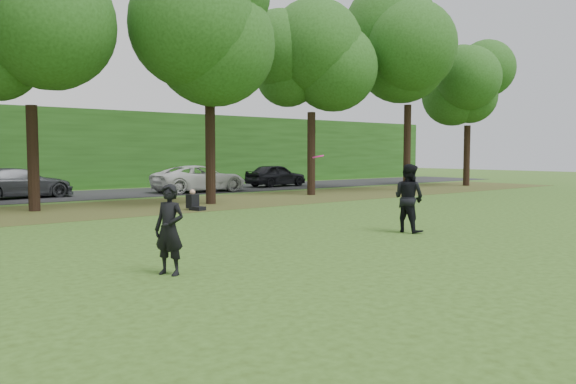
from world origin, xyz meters
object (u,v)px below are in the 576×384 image
object	(u,v)px
player_right	(409,198)
frisbee	(318,157)
seated_person	(194,202)
player_left	(169,230)

from	to	relation	value
player_right	frisbee	distance (m)	4.28
player_right	seated_person	world-z (taller)	player_right
player_right	frisbee	world-z (taller)	frisbee
player_left	seated_person	world-z (taller)	player_left
player_left	frisbee	distance (m)	4.13
player_left	seated_person	distance (m)	11.91
player_left	seated_person	size ratio (longest dim) A/B	2.05
frisbee	seated_person	bearing A→B (deg)	76.96
player_right	frisbee	bearing A→B (deg)	96.00
player_right	frisbee	xyz separation A→B (m)	(-4.06, -0.64, 1.21)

